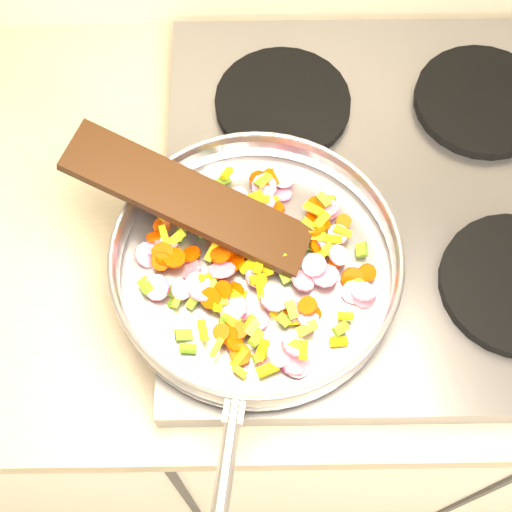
{
  "coord_description": "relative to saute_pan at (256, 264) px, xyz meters",
  "views": [
    {
      "loc": [
        -0.89,
        1.18,
        1.75
      ],
      "look_at": [
        -0.88,
        1.54,
        1.0
      ],
      "focal_mm": 50.0,
      "sensor_mm": 36.0,
      "label": 1
    }
  ],
  "objects": [
    {
      "name": "wooden_spatula",
      "position": [
        -0.08,
        0.07,
        0.03
      ],
      "size": [
        0.3,
        0.17,
        0.09
      ],
      "primitive_type": "cube",
      "rotation": [
        0.0,
        -0.26,
        2.77
      ],
      "color": "black",
      "rests_on": "saute_pan"
    },
    {
      "name": "grate_br",
      "position": [
        0.32,
        0.27,
        -0.04
      ],
      "size": [
        0.19,
        0.19,
        0.02
      ],
      "primitive_type": "cylinder",
      "color": "black",
      "rests_on": "cooktop"
    },
    {
      "name": "grate_fl",
      "position": [
        0.04,
        -0.01,
        -0.04
      ],
      "size": [
        0.19,
        0.19,
        0.02
      ],
      "primitive_type": "cylinder",
      "color": "black",
      "rests_on": "cooktop"
    },
    {
      "name": "grate_bl",
      "position": [
        0.04,
        0.27,
        -0.04
      ],
      "size": [
        0.19,
        0.19,
        0.02
      ],
      "primitive_type": "cylinder",
      "color": "black",
      "rests_on": "cooktop"
    },
    {
      "name": "cooktop",
      "position": [
        0.18,
        0.13,
        -0.06
      ],
      "size": [
        0.6,
        0.6,
        0.04
      ],
      "primitive_type": "cube",
      "color": "#939399",
      "rests_on": "counter_top"
    },
    {
      "name": "vegetable_heap",
      "position": [
        0.0,
        0.0,
        -0.01
      ],
      "size": [
        0.3,
        0.3,
        0.05
      ],
      "color": "#E31662",
      "rests_on": "saute_pan"
    },
    {
      "name": "saute_pan",
      "position": [
        0.0,
        0.0,
        0.0
      ],
      "size": [
        0.38,
        0.55,
        0.05
      ],
      "rotation": [
        0.0,
        0.0,
        -0.14
      ],
      "color": "#9E9EA5",
      "rests_on": "grate_fl"
    }
  ]
}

